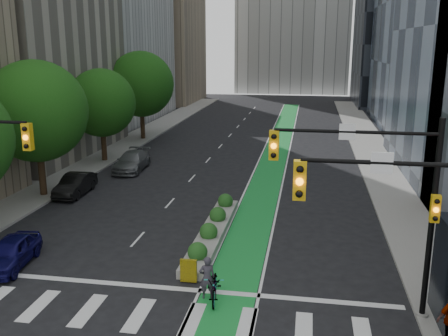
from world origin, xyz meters
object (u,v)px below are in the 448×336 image
at_px(median_planter, 213,230).
at_px(cyclist, 207,278).
at_px(bicycle, 215,286).
at_px(parked_car_left_near, 11,252).
at_px(parked_car_left_far, 132,161).
at_px(parked_car_left_mid, 75,185).

xyz_separation_m(median_planter, cyclist, (1.02, -6.36, 0.50)).
height_order(bicycle, parked_car_left_near, parked_car_left_near).
height_order(median_planter, parked_car_left_near, parked_car_left_near).
bearing_deg(bicycle, cyclist, 167.37).
relative_size(bicycle, cyclist, 1.23).
relative_size(bicycle, parked_car_left_far, 0.43).
height_order(bicycle, cyclist, cyclist).
height_order(cyclist, parked_car_left_near, cyclist).
xyz_separation_m(cyclist, parked_car_left_mid, (-11.34, 12.03, -0.19)).
bearing_deg(parked_car_left_near, parked_car_left_mid, 94.03).
bearing_deg(cyclist, parked_car_left_near, -27.34).
distance_m(parked_car_left_near, parked_car_left_mid, 10.92).
bearing_deg(median_planter, parked_car_left_far, 125.43).
distance_m(median_planter, parked_car_left_mid, 11.78).
xyz_separation_m(parked_car_left_near, parked_car_left_far, (-0.69, 17.54, 0.05)).
distance_m(parked_car_left_near, parked_car_left_far, 17.55).
bearing_deg(parked_car_left_mid, bicycle, -48.14).
xyz_separation_m(bicycle, parked_car_left_mid, (-11.64, 12.06, 0.13)).
relative_size(parked_car_left_near, parked_car_left_mid, 0.94).
relative_size(bicycle, parked_car_left_mid, 0.51).
bearing_deg(parked_car_left_far, bicycle, -64.71).
bearing_deg(median_planter, parked_car_left_near, -148.44).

